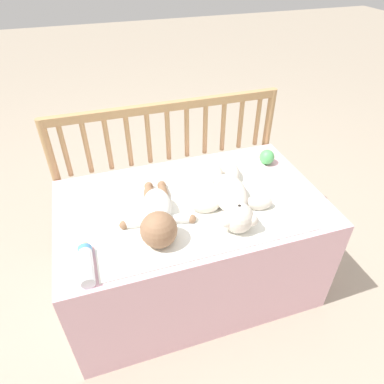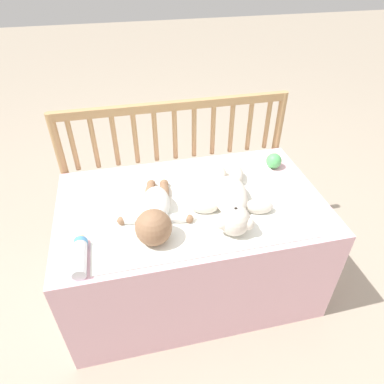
# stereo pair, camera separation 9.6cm
# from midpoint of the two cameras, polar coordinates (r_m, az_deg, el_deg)

# --- Properties ---
(ground_plane) EXTENTS (12.00, 12.00, 0.00)m
(ground_plane) POSITION_cam_midpoint_polar(r_m,az_deg,el_deg) (1.74, -1.77, -14.53)
(ground_plane) COLOR tan
(crib_mattress) EXTENTS (1.07, 0.64, 0.50)m
(crib_mattress) POSITION_cam_midpoint_polar(r_m,az_deg,el_deg) (1.55, -1.95, -8.87)
(crib_mattress) COLOR #EDB7C6
(crib_mattress) RESTS_ON ground_plane
(crib_rail) EXTENTS (1.07, 0.04, 0.78)m
(crib_rail) POSITION_cam_midpoint_polar(r_m,az_deg,el_deg) (1.62, -5.65, 7.24)
(crib_rail) COLOR tan
(crib_rail) RESTS_ON ground_plane
(blanket) EXTENTS (0.80, 0.51, 0.01)m
(blanket) POSITION_cam_midpoint_polar(r_m,az_deg,el_deg) (1.35, -1.42, -2.66)
(blanket) COLOR white
(blanket) RESTS_ON crib_mattress
(teddy_bear) EXTENTS (0.32, 0.44, 0.12)m
(teddy_bear) POSITION_cam_midpoint_polar(r_m,az_deg,el_deg) (1.34, 4.53, -0.90)
(teddy_bear) COLOR silver
(teddy_bear) RESTS_ON crib_mattress
(baby) EXTENTS (0.30, 0.40, 0.13)m
(baby) POSITION_cam_midpoint_polar(r_m,az_deg,el_deg) (1.25, -7.96, -3.91)
(baby) COLOR white
(baby) RESTS_ON crib_mattress
(toy_ball) EXTENTS (0.07, 0.07, 0.07)m
(toy_ball) POSITION_cam_midpoint_polar(r_m,az_deg,el_deg) (1.62, 10.72, 5.71)
(toy_ball) COLOR #59BF66
(toy_ball) RESTS_ON crib_mattress
(baby_bottle) EXTENTS (0.05, 0.18, 0.05)m
(baby_bottle) POSITION_cam_midpoint_polar(r_m,az_deg,el_deg) (1.19, -19.51, -11.09)
(baby_bottle) COLOR white
(baby_bottle) RESTS_ON crib_mattress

